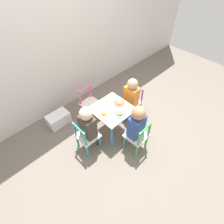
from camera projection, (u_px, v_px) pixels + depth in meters
ground_plane at (112, 129)px, 2.64m from camera, size 6.00×6.00×0.00m
house_wall at (58, 21)px, 2.17m from camera, size 6.00×0.06×2.60m
kids_table at (112, 113)px, 2.38m from camera, size 0.48×0.48×0.44m
chair_green at (138, 137)px, 2.24m from camera, size 0.27×0.27×0.50m
chair_purple at (132, 102)px, 2.69m from camera, size 0.27×0.27×0.50m
chair_teal at (86, 137)px, 2.24m from camera, size 0.26×0.26×0.50m
chair_pink at (90, 103)px, 2.67m from camera, size 0.28×0.28×0.50m
child_front at (136, 124)px, 2.12m from camera, size 0.20×0.22×0.75m
child_right at (131, 96)px, 2.54m from camera, size 0.21×0.21×0.70m
child_left at (89, 125)px, 2.13m from camera, size 0.22×0.20×0.73m
plate_front at (120, 114)px, 2.24m from camera, size 0.17×0.17×0.03m
plate_right at (119, 103)px, 2.38m from camera, size 0.16×0.16×0.03m
plate_left at (104, 114)px, 2.24m from camera, size 0.16×0.16×0.03m
storage_bin at (58, 119)px, 2.66m from camera, size 0.33×0.21×0.19m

